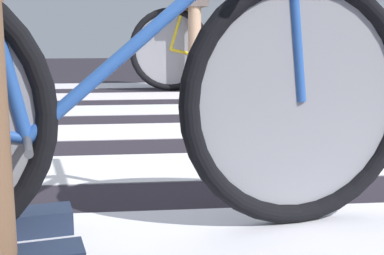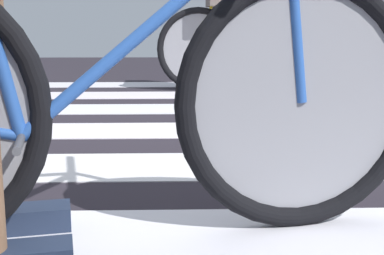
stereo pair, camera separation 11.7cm
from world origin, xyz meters
The scene contains 5 objects.
ground centered at (0.00, 0.00, 0.01)m, with size 18.00×14.00×0.02m.
crosswalk_markings centered at (0.03, 0.27, 0.02)m, with size 5.44×5.01×0.00m.
bicycle_1_of_2 centered at (-0.33, -1.27, 0.41)m, with size 1.71×0.57×0.93m.
bicycle_2_of_2 centered at (0.52, 2.13, 0.41)m, with size 1.74×0.52×0.93m.
cyclist_2_of_2 centered at (0.21, 2.12, 0.67)m, with size 0.32×0.42×1.00m.
Camera 1 is at (-0.29, -2.64, 0.59)m, focal length 50.97 mm.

